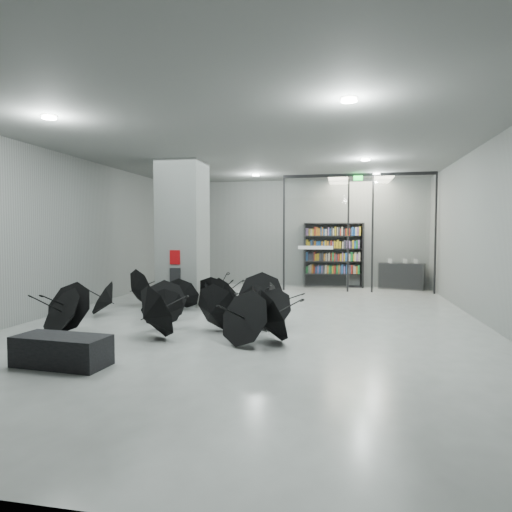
% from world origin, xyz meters
% --- Properties ---
extents(room, '(14.00, 14.02, 4.01)m').
position_xyz_m(room, '(0.00, 0.00, 2.84)').
color(room, gray).
rests_on(room, ground).
extents(column, '(1.20, 1.20, 4.00)m').
position_xyz_m(column, '(-2.50, 2.00, 2.00)').
color(column, slate).
rests_on(column, ground).
extents(fire_cabinet, '(0.28, 0.04, 0.38)m').
position_xyz_m(fire_cabinet, '(-2.50, 1.38, 1.35)').
color(fire_cabinet, '#A50A07').
rests_on(fire_cabinet, column).
extents(info_panel, '(0.30, 0.03, 0.42)m').
position_xyz_m(info_panel, '(-2.50, 1.38, 0.85)').
color(info_panel, black).
rests_on(info_panel, column).
extents(exit_sign, '(0.30, 0.06, 0.15)m').
position_xyz_m(exit_sign, '(2.40, 5.30, 3.82)').
color(exit_sign, '#0CE533').
rests_on(exit_sign, room).
extents(glass_partition, '(5.06, 0.08, 4.00)m').
position_xyz_m(glass_partition, '(2.39, 5.50, 2.18)').
color(glass_partition, silver).
rests_on(glass_partition, ground).
extents(bench, '(1.46, 0.72, 0.46)m').
position_xyz_m(bench, '(-2.21, -3.92, 0.23)').
color(bench, black).
rests_on(bench, ground).
extents(bookshelf, '(2.20, 0.75, 2.37)m').
position_xyz_m(bookshelf, '(1.57, 6.75, 1.19)').
color(bookshelf, black).
rests_on(bookshelf, ground).
extents(shop_counter, '(1.65, 1.00, 0.93)m').
position_xyz_m(shop_counter, '(4.01, 6.64, 0.46)').
color(shop_counter, black).
rests_on(shop_counter, ground).
extents(umbrella_cluster, '(5.48, 4.90, 1.30)m').
position_xyz_m(umbrella_cluster, '(-1.21, -0.60, 0.31)').
color(umbrella_cluster, black).
rests_on(umbrella_cluster, ground).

